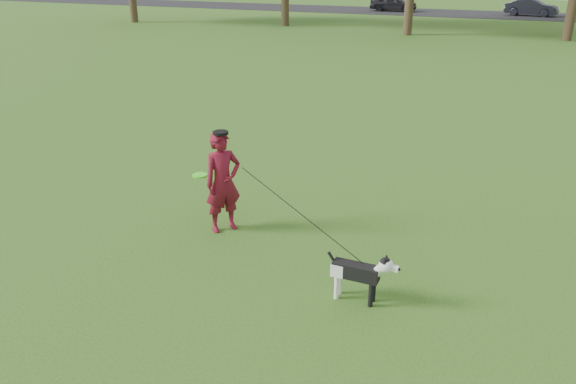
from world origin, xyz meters
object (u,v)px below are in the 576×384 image
at_px(car_left, 394,3).
at_px(car_mid, 532,7).
at_px(dog, 361,271).
at_px(man, 223,182).

distance_m(car_left, car_mid, 10.18).
xyz_separation_m(dog, car_left, (-9.50, 40.61, 0.23)).
bearing_deg(dog, car_mid, 89.04).
relative_size(dog, car_left, 0.25).
height_order(man, car_left, man).
distance_m(man, car_left, 40.15).
bearing_deg(car_left, man, -171.02).
bearing_deg(dog, man, 156.60).
bearing_deg(man, car_mid, 32.17).
distance_m(man, car_mid, 39.66).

